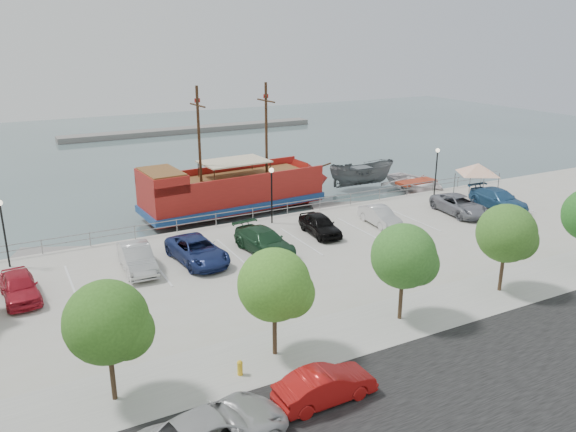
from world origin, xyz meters
name	(u,v)px	position (x,y,z in m)	size (l,w,h in m)	color
ground	(315,265)	(0.00, 0.00, -1.00)	(160.00, 160.00, 0.00)	#45585A
street	(509,374)	(0.00, -16.00, 0.01)	(100.00, 8.00, 0.04)	black
sidewalk	(415,314)	(0.00, -10.00, 0.01)	(100.00, 4.00, 0.05)	#A19F9A
seawall_railing	(264,212)	(0.00, 7.80, 0.53)	(50.00, 0.06, 1.00)	gray
far_shore	(192,130)	(10.00, 55.00, -0.60)	(40.00, 3.00, 0.80)	slate
pirate_ship	(246,189)	(0.91, 13.29, 0.90)	(18.11, 6.10, 11.32)	#A51E18
patrol_boat	(361,177)	(13.73, 14.44, 0.28)	(2.49, 6.61, 2.56)	#5B5F61
speedboat	(416,186)	(17.66, 10.86, -0.28)	(5.00, 7.00, 1.45)	silver
dock_west	(68,254)	(-14.37, 9.20, -0.80)	(7.03, 2.01, 0.40)	gray
dock_mid	(354,207)	(9.30, 9.20, -0.79)	(7.34, 2.10, 0.42)	slate
dock_east	(418,197)	(16.54, 9.20, -0.81)	(6.59, 1.88, 0.38)	gray
canopy_tent	(479,163)	(18.62, 4.25, 3.12)	(5.29, 5.29, 3.58)	slate
street_van	(212,432)	(-12.62, -14.50, 0.77)	(2.56, 5.55, 1.54)	#AEAEAE
street_sedan	(325,386)	(-7.76, -13.90, 0.68)	(1.43, 4.10, 1.35)	#A91311
fire_hydrant	(240,367)	(-10.03, -10.80, 0.39)	(0.25, 0.25, 0.72)	yellow
lamp_post_left	(3,221)	(-18.00, 6.50, 2.94)	(0.36, 0.36, 4.28)	black
lamp_post_mid	(272,186)	(0.00, 6.50, 2.94)	(0.36, 0.36, 4.28)	black
lamp_post_right	(437,163)	(16.00, 6.50, 2.94)	(0.36, 0.36, 4.28)	black
tree_b	(111,324)	(-14.85, -10.07, 3.30)	(3.30, 3.20, 5.00)	#473321
tree_c	(278,287)	(-7.85, -10.07, 3.30)	(3.30, 3.20, 5.00)	#473321
tree_d	(407,258)	(-0.85, -10.07, 3.30)	(3.30, 3.20, 5.00)	#473321
tree_e	(509,235)	(6.15, -10.07, 3.30)	(3.30, 3.20, 5.00)	#473321
parked_car_a	(19,286)	(-17.67, 1.31, 0.75)	(1.77, 4.39, 1.50)	#AF1A29
parked_car_b	(137,258)	(-11.15, 2.28, 0.79)	(1.66, 4.77, 1.57)	#B3B3B3
parked_car_c	(197,250)	(-7.49, 1.86, 0.76)	(2.51, 5.45, 1.51)	navy
parked_car_d	(264,241)	(-3.09, 1.36, 0.77)	(2.17, 5.33, 1.55)	#1A3E25
parked_car_e	(320,225)	(1.91, 2.64, 0.74)	(1.74, 4.33, 1.48)	black
parked_car_f	(380,216)	(6.98, 2.37, 0.68)	(1.44, 4.14, 1.36)	silver
parked_car_g	(459,205)	(14.20, 1.62, 0.73)	(2.43, 5.26, 1.46)	gray
parked_car_h	(498,199)	(18.06, 1.21, 0.79)	(2.21, 5.43, 1.57)	#295784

